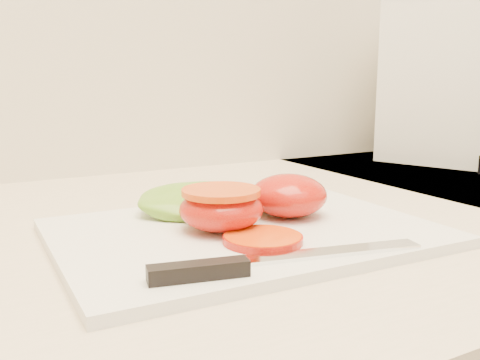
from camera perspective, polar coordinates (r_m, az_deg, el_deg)
cutting_board at (r=0.52m, az=0.54°, el=-5.64°), size 0.36×0.26×0.01m
tomato_half_dome at (r=0.56m, az=5.20°, el=-1.63°), size 0.08×0.08×0.04m
tomato_half_cut at (r=0.50m, az=-2.02°, el=-2.93°), size 0.08×0.08×0.04m
tomato_slice_0 at (r=0.47m, az=2.45°, el=-6.29°), size 0.07×0.07×0.01m
lettuce_leaf_0 at (r=0.57m, az=-4.25°, el=-2.26°), size 0.15×0.11×0.02m
lettuce_leaf_1 at (r=0.59m, az=-0.52°, el=-1.86°), size 0.12×0.11×0.02m
knife at (r=0.41m, az=1.74°, el=-8.80°), size 0.23×0.05×0.01m
appliance at (r=1.05m, az=23.05°, el=9.97°), size 0.28×0.31×0.30m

